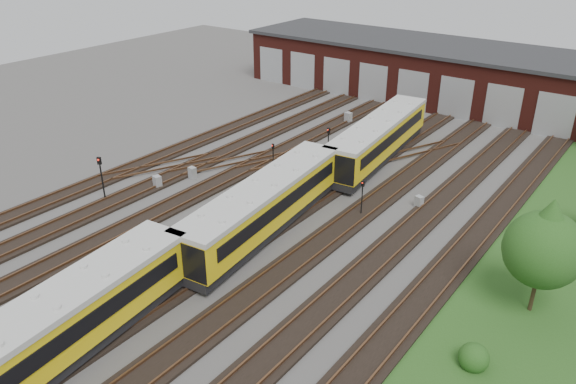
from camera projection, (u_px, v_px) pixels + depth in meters
The scene contains 16 objects.
ground at pixel (217, 239), 37.91m from camera, with size 120.00×120.00×0.00m, color #484643.
track_network at pixel (221, 234), 38.37m from camera, with size 30.40×70.00×0.33m.
maintenance_shed at pixel (451, 74), 65.28m from camera, with size 51.00×12.50×6.35m.
grass_verge at pixel (551, 267), 34.92m from camera, with size 8.00×55.00×0.05m, color #254A18.
metro_train at pixel (265, 205), 37.92m from camera, with size 4.71×48.67×3.40m.
signal_mast_0 at pixel (101, 173), 42.10m from camera, with size 0.33×0.32×3.60m.
signal_mast_1 at pixel (273, 155), 46.68m from camera, with size 0.25×0.24×2.77m.
signal_mast_2 at pixel (328, 141), 48.68m from camera, with size 0.27×0.26×3.30m.
signal_mast_3 at pixel (362, 194), 40.20m from camera, with size 0.22×0.21×2.77m.
relay_cabinet_0 at pixel (157, 182), 44.91m from camera, with size 0.62×0.52×1.03m, color #96989B.
relay_cabinet_1 at pixel (348, 118), 59.14m from camera, with size 0.68×0.57×1.13m, color #96989B.
relay_cabinet_2 at pixel (192, 173), 46.58m from camera, with size 0.59×0.49×0.98m, color #96989B.
relay_cabinet_3 at pixel (366, 137), 54.13m from camera, with size 0.63×0.52×1.05m, color #96989B.
relay_cabinet_4 at pixel (419, 202), 41.90m from camera, with size 0.55×0.46×0.92m, color #96989B.
tree_2 at pixel (546, 241), 29.13m from camera, with size 4.19×4.19×6.94m.
bush_0 at pixel (474, 354), 26.91m from camera, with size 1.48×1.48×1.48m, color #1E4814.
Camera 1 is at (23.32, -23.29, 19.60)m, focal length 35.00 mm.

